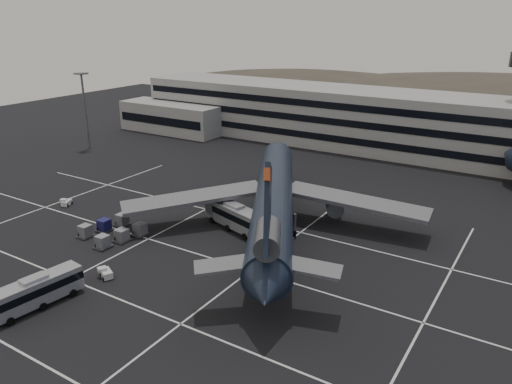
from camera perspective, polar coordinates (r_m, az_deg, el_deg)
ground at (r=69.18m, az=-10.88°, el=-7.60°), size 260.00×260.00×0.00m
lane_markings at (r=69.07m, az=-9.89°, el=-7.58°), size 90.00×55.62×0.01m
terminal at (r=126.57m, az=10.26°, el=8.30°), size 125.00×26.00×24.00m
hills at (r=220.03m, az=25.03°, el=6.50°), size 352.00×180.00×44.00m
lightpole_left at (r=127.51m, az=-19.05°, el=9.86°), size 2.40×2.40×18.28m
trijet_main at (r=74.06m, az=2.03°, el=-0.91°), size 42.37×53.08×18.08m
bus_near at (r=62.11m, az=-23.88°, el=-10.27°), size 3.80×10.86×3.75m
bus_far at (r=76.37m, az=-2.49°, el=-2.68°), size 11.97×6.05×4.13m
tug_a at (r=92.11m, az=-20.85°, el=-1.14°), size 1.92×2.30×1.28m
tug_b at (r=66.15m, az=-16.73°, el=-8.88°), size 2.44×2.08×1.36m
uld_cluster at (r=77.38m, az=-16.04°, el=-4.24°), size 8.81×9.81×1.90m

